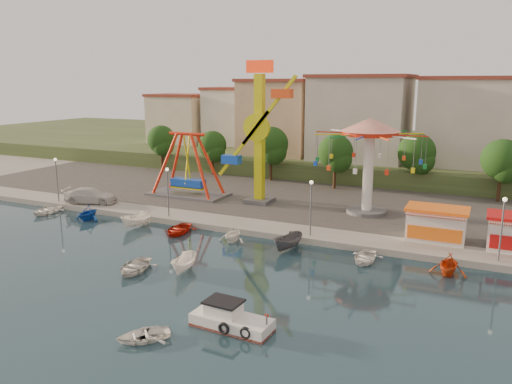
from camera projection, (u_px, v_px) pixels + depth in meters
The scene contains 36 objects.
ground at pixel (158, 275), 38.89m from camera, with size 200.00×200.00×0.00m, color #142B38.
quay_deck at pixel (356, 160), 93.56m from camera, with size 200.00×100.00×0.60m, color #9E998E.
asphalt_pad at pixel (295, 192), 65.24m from camera, with size 90.00×28.00×0.01m, color #4C4944.
hill_terrace at pixel (362, 151), 97.71m from camera, with size 200.00×60.00×3.00m, color #384C26.
pirate_ship_ride at pixel (188, 166), 62.57m from camera, with size 10.00×5.00×8.00m.
kamikaze_tower at pixel (261, 137), 57.52m from camera, with size 6.65×3.10×16.50m.
wave_swinger at pixel (370, 144), 53.21m from camera, with size 11.60×11.60×10.40m.
booth_left at pixel (436, 224), 45.14m from camera, with size 5.40×3.78×3.08m.
lamp_post_0 at pixel (57, 181), 59.69m from camera, with size 0.14×0.14×5.00m, color #59595E.
lamp_post_1 at pixel (168, 193), 53.02m from camera, with size 0.14×0.14×5.00m, color #59595E.
lamp_post_2 at pixel (311, 210), 46.36m from camera, with size 0.14×0.14×5.00m, color #59595E.
lamp_post_3 at pixel (501, 231), 39.70m from camera, with size 0.14×0.14×5.00m, color #59595E.
tree_0 at pixel (161, 140), 81.17m from camera, with size 4.60×4.60×7.19m.
tree_1 at pixel (212, 145), 76.42m from camera, with size 4.35×4.35×6.80m.
tree_2 at pixel (271, 144), 71.71m from camera, with size 5.02×5.02×7.85m.
tree_3 at pixel (335, 152), 66.35m from camera, with size 4.68×4.68×7.32m.
tree_4 at pixel (417, 152), 64.79m from camera, with size 4.86×4.86×7.60m.
tree_5 at pixel (502, 160), 59.02m from camera, with size 4.83×4.83×7.54m.
building_0 at pixel (157, 114), 91.51m from camera, with size 9.26×9.53×11.87m, color beige.
building_1 at pixel (229, 123), 91.54m from camera, with size 12.33×9.01×8.63m, color silver.
building_2 at pixel (297, 118), 86.30m from camera, with size 11.95×9.28×11.23m, color tan.
building_3 at pixel (372, 128), 77.99m from camera, with size 12.59×10.50×9.20m, color beige.
building_4 at pixel (466, 130), 75.38m from camera, with size 10.75×9.23×9.24m, color beige.
cabin_motorboat at pixel (230, 320), 30.50m from camera, with size 5.16×2.22×1.79m.
rowboat_a at pixel (134, 267), 39.46m from camera, with size 2.84×3.98×0.83m, color silver.
rowboat_b at pixel (143, 335), 29.03m from camera, with size 2.25×3.15×0.65m, color white.
skiff at pixel (184, 264), 39.39m from camera, with size 1.34×3.58×1.38m, color white.
van at pixel (91, 196), 59.18m from camera, with size 2.53×6.22×1.80m, color silver.
moored_boat_0 at pixel (46, 210), 56.86m from camera, with size 2.81×3.93×0.81m, color white.
moored_boat_1 at pixel (88, 212), 54.18m from camera, with size 2.73×3.17×1.67m, color #1347AA.
moored_boat_2 at pixel (137, 220), 51.44m from camera, with size 1.45×3.86×1.49m, color silver.
moored_boat_3 at pixel (178, 229), 49.41m from camera, with size 2.85×3.99×0.83m, color red.
moored_boat_4 at pixel (232, 234), 46.78m from camera, with size 2.54×2.95×1.55m, color white.
moored_boat_5 at pixel (288, 242), 44.44m from camera, with size 1.45×3.85×1.49m, color #4F4E53.
moored_boat_6 at pixel (365, 257), 41.66m from camera, with size 2.62×3.67×0.76m, color white.
moored_boat_7 at pixel (449, 264), 38.81m from camera, with size 2.83×3.27×1.73m, color #CE4012.
Camera 1 is at (22.55, -29.78, 14.77)m, focal length 35.00 mm.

